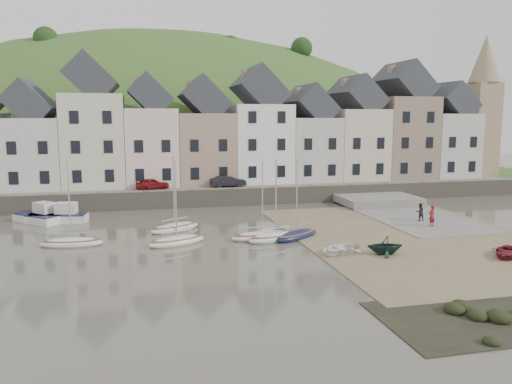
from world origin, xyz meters
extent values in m
plane|color=#4C463B|center=(0.00, 0.00, 0.00)|extent=(160.00, 160.00, 0.00)
cube|color=#375120|center=(0.00, 32.00, 0.75)|extent=(90.00, 30.00, 1.50)
cube|color=slate|center=(0.00, 20.50, 1.55)|extent=(70.00, 7.00, 0.10)
cube|color=slate|center=(0.00, 17.00, 0.90)|extent=(70.00, 1.20, 1.80)
cube|color=brown|center=(11.00, 0.00, 0.03)|extent=(18.00, 26.00, 0.06)
cube|color=slate|center=(15.00, 8.00, 0.06)|extent=(8.00, 18.00, 0.12)
ellipsoid|color=#375120|center=(-5.00, 60.00, -18.00)|extent=(134.40, 84.00, 84.00)
cylinder|color=#382619|center=(-22.00, 48.00, 18.00)|extent=(0.50, 0.50, 3.00)
sphere|color=#213D19|center=(-22.00, 48.00, 20.50)|extent=(3.60, 3.60, 3.60)
cylinder|color=#382619|center=(-8.00, 52.00, 18.00)|extent=(0.50, 0.50, 3.00)
sphere|color=#213D19|center=(-8.00, 52.00, 20.50)|extent=(3.60, 3.60, 3.60)
cylinder|color=#382619|center=(6.00, 50.00, 18.00)|extent=(0.50, 0.50, 3.00)
sphere|color=#213D19|center=(6.00, 50.00, 20.50)|extent=(3.60, 3.60, 3.60)
cylinder|color=#382619|center=(18.00, 49.00, 18.00)|extent=(0.50, 0.50, 3.00)
sphere|color=#213D19|center=(18.00, 49.00, 20.50)|extent=(3.60, 3.60, 3.60)
cube|color=beige|center=(-20.05, 24.00, 5.25)|extent=(5.80, 8.00, 7.50)
cube|color=gray|center=(-21.50, 24.00, 11.92)|extent=(0.60, 0.90, 1.40)
cube|color=beige|center=(-13.90, 24.00, 6.50)|extent=(6.40, 8.00, 10.00)
cube|color=gray|center=(-15.50, 24.00, 14.73)|extent=(0.60, 0.90, 1.40)
cube|color=beige|center=(-7.85, 24.00, 5.75)|extent=(5.60, 8.00, 8.50)
cube|color=gray|center=(-9.25, 24.00, 12.82)|extent=(0.60, 0.90, 1.40)
cube|color=gray|center=(-1.90, 24.00, 5.50)|extent=(6.20, 8.00, 8.00)
cube|color=gray|center=(-3.45, 24.00, 12.62)|extent=(0.60, 0.90, 1.40)
cube|color=white|center=(4.55, 24.00, 6.00)|extent=(6.60, 8.00, 9.00)
cube|color=gray|center=(2.90, 24.00, 13.83)|extent=(0.60, 0.90, 1.40)
cube|color=#BCB8AC|center=(10.80, 24.00, 5.25)|extent=(5.80, 8.00, 7.50)
cube|color=gray|center=(9.35, 24.00, 11.92)|extent=(0.60, 0.90, 1.40)
cube|color=beige|center=(16.75, 24.00, 5.75)|extent=(6.00, 8.00, 8.50)
cube|color=gray|center=(15.25, 24.00, 13.02)|extent=(0.60, 0.90, 1.40)
cube|color=#836E5E|center=(23.00, 24.00, 6.50)|extent=(6.40, 8.00, 10.00)
cube|color=gray|center=(21.40, 24.00, 14.73)|extent=(0.60, 0.90, 1.40)
cube|color=#BCB6AD|center=(29.15, 24.00, 5.50)|extent=(5.80, 8.00, 8.00)
cube|color=gray|center=(27.70, 24.00, 12.42)|extent=(0.60, 0.90, 1.40)
cube|color=#997F60|center=(34.55, 24.00, 7.50)|extent=(3.50, 3.50, 12.00)
cone|color=#997F60|center=(34.55, 24.00, 16.50)|extent=(4.00, 4.00, 6.00)
ellipsoid|color=silver|center=(-14.24, 3.12, 0.20)|extent=(4.51, 1.88, 0.84)
ellipsoid|color=brown|center=(-14.24, 3.12, 0.42)|extent=(4.15, 1.71, 0.20)
cylinder|color=#B2B5B7|center=(-14.24, 3.12, 3.30)|extent=(0.10, 0.10, 5.60)
cylinder|color=#B2B5B7|center=(-14.24, 3.12, 0.95)|extent=(2.41, 0.29, 0.08)
ellipsoid|color=silver|center=(-6.68, 6.43, 0.20)|extent=(4.66, 3.61, 0.84)
ellipsoid|color=brown|center=(-6.68, 6.43, 0.42)|extent=(4.27, 3.30, 0.20)
cylinder|color=#B2B5B7|center=(-6.68, 6.43, 3.30)|extent=(0.10, 0.10, 5.60)
cylinder|color=#B2B5B7|center=(-6.68, 6.43, 0.95)|extent=(2.18, 1.34, 0.08)
ellipsoid|color=beige|center=(-6.87, 1.89, 0.20)|extent=(4.64, 3.06, 0.84)
ellipsoid|color=brown|center=(-6.87, 1.89, 0.42)|extent=(4.27, 2.80, 0.20)
cylinder|color=#B2B5B7|center=(-6.87, 1.89, 3.30)|extent=(0.10, 0.10, 5.60)
cylinder|color=#B2B5B7|center=(-6.87, 1.89, 0.95)|extent=(2.27, 1.00, 0.08)
ellipsoid|color=silver|center=(-0.46, 1.97, 0.20)|extent=(4.99, 1.93, 0.84)
ellipsoid|color=brown|center=(-0.46, 1.97, 0.42)|extent=(4.59, 1.75, 0.20)
cylinder|color=#B2B5B7|center=(-0.46, 1.97, 3.30)|extent=(0.10, 0.10, 5.60)
cylinder|color=#B2B5B7|center=(-0.46, 1.97, 0.95)|extent=(2.68, 0.32, 0.08)
ellipsoid|color=silver|center=(0.41, 1.33, 0.20)|extent=(4.83, 2.73, 0.84)
ellipsoid|color=brown|center=(0.41, 1.33, 0.42)|extent=(4.44, 2.49, 0.20)
cylinder|color=#B2B5B7|center=(0.41, 1.33, 3.30)|extent=(0.10, 0.10, 5.60)
cylinder|color=#B2B5B7|center=(0.41, 1.33, 0.95)|extent=(2.45, 0.79, 0.08)
ellipsoid|color=#121A39|center=(2.13, 1.64, 0.20)|extent=(4.64, 3.78, 0.84)
ellipsoid|color=brown|center=(2.13, 1.64, 0.42)|extent=(4.26, 3.47, 0.20)
cylinder|color=#B2B5B7|center=(2.13, 1.64, 3.30)|extent=(0.10, 0.10, 5.60)
cylinder|color=#B2B5B7|center=(2.13, 1.64, 0.95)|extent=(2.14, 1.46, 0.08)
cube|color=silver|center=(-16.42, 12.03, 0.35)|extent=(5.20, 2.56, 0.70)
cube|color=#121A39|center=(-16.42, 12.03, 0.72)|extent=(5.11, 2.59, 0.08)
cube|color=silver|center=(-15.68, 12.16, 1.20)|extent=(1.93, 1.49, 1.00)
cube|color=silver|center=(-18.11, 12.33, 0.35)|extent=(4.54, 4.46, 0.70)
cube|color=#121A39|center=(-18.11, 12.33, 0.72)|extent=(4.51, 4.43, 0.08)
cube|color=silver|center=(-17.61, 12.81, 1.20)|extent=(2.01, 2.00, 1.00)
imported|color=white|center=(3.50, -3.35, 0.39)|extent=(3.84, 3.39, 0.66)
imported|color=#142D23|center=(6.39, -4.27, 0.70)|extent=(2.63, 2.34, 1.28)
imported|color=maroon|center=(13.96, -6.63, 0.39)|extent=(3.93, 3.83, 0.66)
imported|color=maroon|center=(14.21, 2.61, 1.02)|extent=(0.76, 0.62, 1.80)
imported|color=black|center=(14.54, 4.97, 0.90)|extent=(0.76, 0.59, 1.55)
imported|color=maroon|center=(-7.99, 19.50, 2.19)|extent=(3.59, 1.74, 1.18)
imported|color=black|center=(0.08, 19.50, 2.23)|extent=(3.93, 1.58, 1.27)
ellipsoid|color=black|center=(5.35, -13.96, 0.19)|extent=(0.95, 1.04, 0.62)
ellipsoid|color=black|center=(5.40, -15.13, 0.18)|extent=(0.89, 0.98, 0.58)
ellipsoid|color=black|center=(4.83, -14.21, 0.19)|extent=(0.96, 1.05, 0.62)
ellipsoid|color=black|center=(4.26, -17.50, 0.13)|extent=(0.67, 0.74, 0.43)
ellipsoid|color=black|center=(6.17, -15.55, 0.21)|extent=(1.06, 1.17, 0.69)
camera|label=1|loc=(-9.47, -34.16, 9.17)|focal=35.51mm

